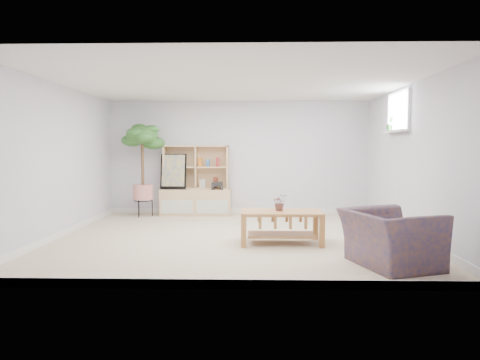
{
  "coord_description": "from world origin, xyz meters",
  "views": [
    {
      "loc": [
        0.26,
        -6.64,
        1.4
      ],
      "look_at": [
        0.08,
        0.35,
        0.88
      ],
      "focal_mm": 32.0,
      "sensor_mm": 36.0,
      "label": 1
    }
  ],
  "objects_px": {
    "coffee_table": "(281,227)",
    "floor_tree": "(143,170)",
    "storage_unit": "(196,180)",
    "armchair": "(390,235)"
  },
  "relations": [
    {
      "from": "coffee_table",
      "to": "floor_tree",
      "type": "bearing_deg",
      "value": 137.21
    },
    {
      "from": "floor_tree",
      "to": "armchair",
      "type": "bearing_deg",
      "value": -43.21
    },
    {
      "from": "coffee_table",
      "to": "armchair",
      "type": "bearing_deg",
      "value": -45.39
    },
    {
      "from": "coffee_table",
      "to": "armchair",
      "type": "distance_m",
      "value": 1.7
    },
    {
      "from": "storage_unit",
      "to": "floor_tree",
      "type": "height_order",
      "value": "floor_tree"
    },
    {
      "from": "storage_unit",
      "to": "floor_tree",
      "type": "bearing_deg",
      "value": -167.31
    },
    {
      "from": "storage_unit",
      "to": "armchair",
      "type": "distance_m",
      "value": 4.78
    },
    {
      "from": "floor_tree",
      "to": "storage_unit",
      "type": "bearing_deg",
      "value": 12.69
    },
    {
      "from": "storage_unit",
      "to": "coffee_table",
      "type": "bearing_deg",
      "value": -58.95
    },
    {
      "from": "floor_tree",
      "to": "armchair",
      "type": "xyz_separation_m",
      "value": [
        3.85,
        -3.62,
        -0.58
      ]
    }
  ]
}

